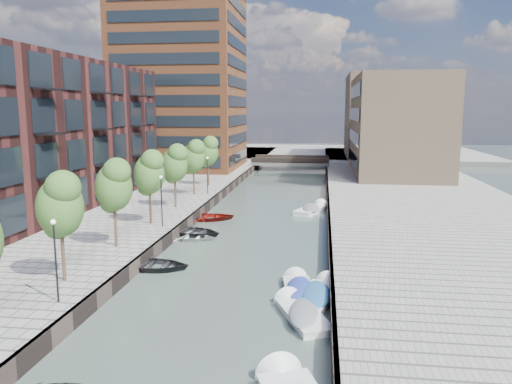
% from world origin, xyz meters
% --- Properties ---
extents(water, '(300.00, 300.00, 0.00)m').
position_xyz_m(water, '(0.00, 40.00, 0.00)').
color(water, '#38473F').
rests_on(water, ground).
extents(quay_right, '(20.00, 140.00, 1.00)m').
position_xyz_m(quay_right, '(16.00, 40.00, 0.50)').
color(quay_right, gray).
rests_on(quay_right, ground).
extents(quay_wall_left, '(0.25, 140.00, 1.00)m').
position_xyz_m(quay_wall_left, '(-6.10, 40.00, 0.50)').
color(quay_wall_left, '#332823').
rests_on(quay_wall_left, ground).
extents(quay_wall_right, '(0.25, 140.00, 1.00)m').
position_xyz_m(quay_wall_right, '(6.10, 40.00, 0.50)').
color(quay_wall_right, '#332823').
rests_on(quay_wall_right, ground).
extents(far_closure, '(80.00, 40.00, 1.00)m').
position_xyz_m(far_closure, '(0.00, 100.00, 0.50)').
color(far_closure, gray).
rests_on(far_closure, ground).
extents(apartment_block, '(8.00, 38.00, 14.00)m').
position_xyz_m(apartment_block, '(-20.00, 30.00, 8.00)').
color(apartment_block, black).
rests_on(apartment_block, quay_left).
extents(tower, '(18.00, 18.00, 30.00)m').
position_xyz_m(tower, '(-17.00, 65.00, 16.00)').
color(tower, brown).
rests_on(tower, quay_left).
extents(tan_block_near, '(12.00, 25.00, 14.00)m').
position_xyz_m(tan_block_near, '(16.00, 62.00, 8.00)').
color(tan_block_near, '#917659').
rests_on(tan_block_near, quay_right).
extents(tan_block_far, '(12.00, 20.00, 16.00)m').
position_xyz_m(tan_block_far, '(16.00, 88.00, 9.00)').
color(tan_block_far, '#917659').
rests_on(tan_block_far, quay_right).
extents(bridge, '(13.00, 6.00, 1.30)m').
position_xyz_m(bridge, '(0.00, 72.00, 1.39)').
color(bridge, gray).
rests_on(bridge, ground).
extents(tree_1, '(2.50, 2.50, 5.95)m').
position_xyz_m(tree_1, '(-8.50, 11.00, 5.31)').
color(tree_1, '#382619').
rests_on(tree_1, quay_left).
extents(tree_2, '(2.50, 2.50, 5.95)m').
position_xyz_m(tree_2, '(-8.50, 18.00, 5.31)').
color(tree_2, '#382619').
rests_on(tree_2, quay_left).
extents(tree_3, '(2.50, 2.50, 5.95)m').
position_xyz_m(tree_3, '(-8.50, 25.00, 5.31)').
color(tree_3, '#382619').
rests_on(tree_3, quay_left).
extents(tree_4, '(2.50, 2.50, 5.95)m').
position_xyz_m(tree_4, '(-8.50, 32.00, 5.31)').
color(tree_4, '#382619').
rests_on(tree_4, quay_left).
extents(tree_5, '(2.50, 2.50, 5.95)m').
position_xyz_m(tree_5, '(-8.50, 39.00, 5.31)').
color(tree_5, '#382619').
rests_on(tree_5, quay_left).
extents(tree_6, '(2.50, 2.50, 5.95)m').
position_xyz_m(tree_6, '(-8.50, 46.00, 5.31)').
color(tree_6, '#382619').
rests_on(tree_6, quay_left).
extents(lamp_0, '(0.24, 0.24, 4.12)m').
position_xyz_m(lamp_0, '(-7.20, 8.00, 3.51)').
color(lamp_0, black).
rests_on(lamp_0, quay_left).
extents(lamp_1, '(0.24, 0.24, 4.12)m').
position_xyz_m(lamp_1, '(-7.20, 24.00, 3.51)').
color(lamp_1, black).
rests_on(lamp_1, quay_left).
extents(lamp_2, '(0.24, 0.24, 4.12)m').
position_xyz_m(lamp_2, '(-7.20, 40.00, 3.51)').
color(lamp_2, black).
rests_on(lamp_2, quay_left).
extents(sloop_0, '(4.95, 3.58, 1.01)m').
position_xyz_m(sloop_0, '(-5.40, 16.44, 0.00)').
color(sloop_0, black).
rests_on(sloop_0, ground).
extents(sloop_2, '(5.71, 4.68, 1.03)m').
position_xyz_m(sloop_2, '(-5.12, 31.23, 0.00)').
color(sloop_2, maroon).
rests_on(sloop_2, ground).
extents(sloop_3, '(4.13, 3.00, 0.84)m').
position_xyz_m(sloop_3, '(-4.99, 24.01, 0.00)').
color(sloop_3, silver).
rests_on(sloop_3, ground).
extents(sloop_4, '(5.68, 4.63, 1.03)m').
position_xyz_m(sloop_4, '(-5.16, 25.51, 0.00)').
color(sloop_4, black).
rests_on(sloop_4, ground).
extents(motorboat_0, '(2.19, 4.71, 1.51)m').
position_xyz_m(motorboat_0, '(4.22, 13.54, 0.18)').
color(motorboat_0, silver).
rests_on(motorboat_0, ground).
extents(motorboat_1, '(3.24, 4.87, 1.54)m').
position_xyz_m(motorboat_1, '(4.49, 10.10, 0.19)').
color(motorboat_1, silver).
rests_on(motorboat_1, ground).
extents(motorboat_3, '(2.99, 5.28, 1.67)m').
position_xyz_m(motorboat_3, '(5.36, 12.62, 0.20)').
color(motorboat_3, white).
rests_on(motorboat_3, ground).
extents(motorboat_4, '(3.57, 5.48, 1.73)m').
position_xyz_m(motorboat_4, '(4.51, 36.53, 0.21)').
color(motorboat_4, white).
rests_on(motorboat_4, ground).
extents(car, '(2.29, 4.43, 1.44)m').
position_xyz_m(car, '(11.31, 63.88, 1.72)').
color(car, '#929396').
rests_on(car, quay_right).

